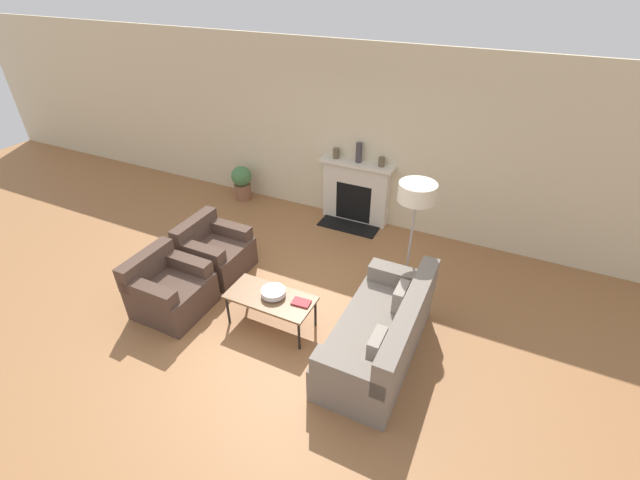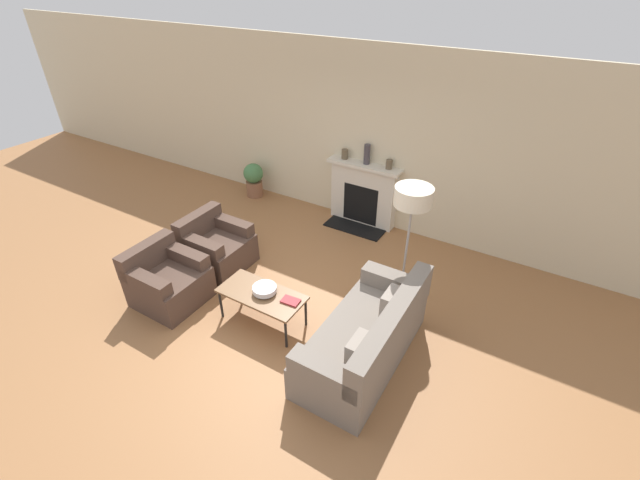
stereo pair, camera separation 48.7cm
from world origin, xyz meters
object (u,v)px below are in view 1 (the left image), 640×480
object	(u,v)px
couch	(382,334)
floor_lamp	(416,201)
fireplace	(355,193)
coffee_table	(270,299)
potted_plant	(242,182)
mantel_vase_left	(336,153)
mantel_vase_center_right	(382,162)
mantel_vase_center_left	(359,153)
armchair_near	(169,290)
book	(301,303)
armchair_far	(214,252)
bowl	(273,292)

from	to	relation	value
couch	floor_lamp	world-z (taller)	floor_lamp
fireplace	coffee_table	distance (m)	2.86
fireplace	couch	world-z (taller)	fireplace
potted_plant	mantel_vase_left	bearing A→B (deg)	6.03
mantel_vase_center_right	mantel_vase_center_left	bearing A→B (deg)	180.00
armchair_near	mantel_vase_left	bearing A→B (deg)	-16.03
mantel_vase_center_left	couch	bearing A→B (deg)	-63.07
coffee_table	floor_lamp	bearing A→B (deg)	44.97
couch	potted_plant	distance (m)	4.46
book	mantel_vase_center_left	xyz separation A→B (m)	(-0.41, 2.82, 0.79)
couch	armchair_far	world-z (taller)	couch
couch	mantel_vase_center_left	size ratio (longest dim) A/B	5.67
bowl	floor_lamp	bearing A→B (deg)	44.80
fireplace	mantel_vase_center_left	world-z (taller)	mantel_vase_center_left
mantel_vase_center_left	fireplace	bearing A→B (deg)	-144.73
coffee_table	book	xyz separation A→B (m)	(0.39, 0.06, 0.05)
fireplace	mantel_vase_center_right	bearing A→B (deg)	2.07
armchair_far	mantel_vase_center_left	distance (m)	2.77
armchair_far	mantel_vase_left	world-z (taller)	mantel_vase_left
potted_plant	armchair_near	bearing A→B (deg)	-72.79
fireplace	armchair_far	xyz separation A→B (m)	(-1.29, -2.24, -0.22)
mantel_vase_center_right	bowl	bearing A→B (deg)	-96.94
fireplace	armchair_near	world-z (taller)	fireplace
couch	armchair_near	world-z (taller)	couch
potted_plant	floor_lamp	bearing A→B (deg)	-20.85
bowl	mantel_vase_left	world-z (taller)	mantel_vase_left
couch	mantel_vase_center_left	distance (m)	3.23
armchair_near	floor_lamp	bearing A→B (deg)	-58.43
couch	mantel_vase_center_left	bearing A→B (deg)	-153.07
armchair_far	mantel_vase_left	distance (m)	2.58
armchair_near	mantel_vase_left	size ratio (longest dim) A/B	5.17
couch	coffee_table	distance (m)	1.39
bowl	book	world-z (taller)	bowl
armchair_near	book	size ratio (longest dim) A/B	3.71
bowl	mantel_vase_center_right	xyz separation A→B (m)	(0.35, 2.84, 0.66)
floor_lamp	mantel_vase_left	bearing A→B (deg)	138.10
fireplace	potted_plant	distance (m)	2.23
couch	coffee_table	size ratio (longest dim) A/B	1.71
couch	armchair_near	bearing A→B (deg)	-81.20
mantel_vase_center_right	potted_plant	world-z (taller)	mantel_vase_center_right
book	potted_plant	bearing A→B (deg)	130.75
floor_lamp	mantel_vase_center_left	distance (m)	2.06
armchair_far	potted_plant	distance (m)	2.26
armchair_near	mantel_vase_left	world-z (taller)	mantel_vase_left
fireplace	couch	size ratio (longest dim) A/B	0.68
mantel_vase_center_left	potted_plant	size ratio (longest dim) A/B	0.50
couch	mantel_vase_left	xyz separation A→B (m)	(-1.80, 2.76, 0.84)
bowl	armchair_far	bearing A→B (deg)	156.63
armchair_near	mantel_vase_center_left	bearing A→B (deg)	-22.42
bowl	coffee_table	bearing A→B (deg)	-127.79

